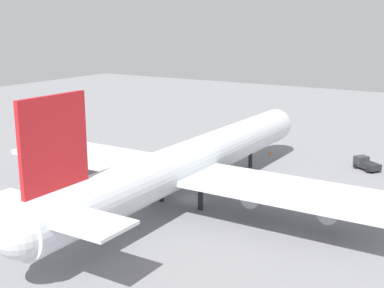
# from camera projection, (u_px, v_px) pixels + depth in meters

# --- Properties ---
(ground_plane) EXTENTS (267.81, 267.81, 0.00)m
(ground_plane) POSITION_uv_depth(u_px,v_px,m) (192.00, 199.00, 75.14)
(ground_plane) COLOR gray
(cargo_airplane) EXTENTS (66.95, 57.74, 18.45)m
(cargo_airplane) POSITION_uv_depth(u_px,v_px,m) (190.00, 162.00, 73.43)
(cargo_airplane) COLOR silver
(cargo_airplane) RESTS_ON ground_plane
(cargo_loader) EXTENTS (4.58, 5.20, 2.13)m
(cargo_loader) POSITION_uv_depth(u_px,v_px,m) (366.00, 164.00, 89.73)
(cargo_loader) COLOR #333338
(cargo_loader) RESTS_ON ground_plane
(safety_cone_nose) EXTENTS (0.58, 0.58, 0.83)m
(safety_cone_nose) POSITION_uv_depth(u_px,v_px,m) (270.00, 152.00, 100.28)
(safety_cone_nose) COLOR orange
(safety_cone_nose) RESTS_ON ground_plane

